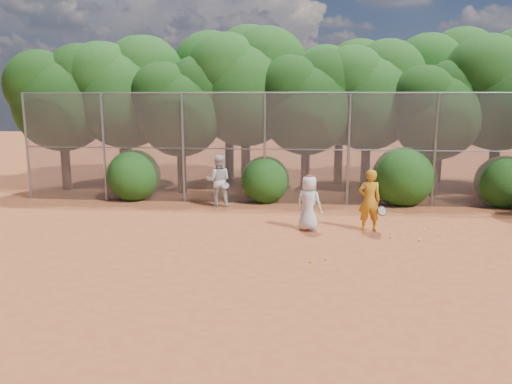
# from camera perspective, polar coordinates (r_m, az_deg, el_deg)

# --- Properties ---
(ground) EXTENTS (80.00, 80.00, 0.00)m
(ground) POSITION_cam_1_polar(r_m,az_deg,el_deg) (12.56, 3.56, -7.20)
(ground) COLOR #9E4823
(ground) RESTS_ON ground
(fence_back) EXTENTS (20.05, 0.09, 4.03)m
(fence_back) POSITION_cam_1_polar(r_m,az_deg,el_deg) (18.03, 3.79, 5.06)
(fence_back) COLOR gray
(fence_back) RESTS_ON ground
(tree_0) EXTENTS (4.38, 3.81, 6.00)m
(tree_0) POSITION_cam_1_polar(r_m,az_deg,el_deg) (22.21, -21.25, 10.33)
(tree_0) COLOR black
(tree_0) RESTS_ON ground
(tree_1) EXTENTS (4.64, 4.03, 6.35)m
(tree_1) POSITION_cam_1_polar(r_m,az_deg,el_deg) (21.71, -14.65, 11.33)
(tree_1) COLOR black
(tree_1) RESTS_ON ground
(tree_2) EXTENTS (3.99, 3.47, 5.47)m
(tree_2) POSITION_cam_1_polar(r_m,az_deg,el_deg) (20.32, -8.51, 9.96)
(tree_2) COLOR black
(tree_2) RESTS_ON ground
(tree_3) EXTENTS (4.89, 4.26, 6.70)m
(tree_3) POSITION_cam_1_polar(r_m,az_deg,el_deg) (20.89, -1.04, 12.34)
(tree_3) COLOR black
(tree_3) RESTS_ON ground
(tree_4) EXTENTS (4.19, 3.64, 5.73)m
(tree_4) POSITION_cam_1_polar(r_m,az_deg,el_deg) (20.17, 5.95, 10.51)
(tree_4) COLOR black
(tree_4) RESTS_ON ground
(tree_5) EXTENTS (4.51, 3.92, 6.17)m
(tree_5) POSITION_cam_1_polar(r_m,az_deg,el_deg) (21.15, 12.87, 11.11)
(tree_5) COLOR black
(tree_5) RESTS_ON ground
(tree_6) EXTENTS (3.86, 3.36, 5.29)m
(tree_6) POSITION_cam_1_polar(r_m,az_deg,el_deg) (20.65, 20.12, 9.11)
(tree_6) COLOR black
(tree_6) RESTS_ON ground
(tree_7) EXTENTS (4.77, 4.14, 6.53)m
(tree_7) POSITION_cam_1_polar(r_m,az_deg,el_deg) (21.99, 26.30, 10.85)
(tree_7) COLOR black
(tree_7) RESTS_ON ground
(tree_9) EXTENTS (4.83, 4.20, 6.62)m
(tree_9) POSITION_cam_1_polar(r_m,az_deg,el_deg) (24.21, -15.09, 11.65)
(tree_9) COLOR black
(tree_9) RESTS_ON ground
(tree_10) EXTENTS (5.15, 4.48, 7.06)m
(tree_10) POSITION_cam_1_polar(r_m,az_deg,el_deg) (23.21, -2.96, 12.77)
(tree_10) COLOR black
(tree_10) RESTS_ON ground
(tree_11) EXTENTS (4.64, 4.03, 6.35)m
(tree_11) POSITION_cam_1_polar(r_m,az_deg,el_deg) (22.64, 9.78, 11.50)
(tree_11) COLOR black
(tree_11) RESTS_ON ground
(tree_12) EXTENTS (5.02, 4.37, 6.88)m
(tree_12) POSITION_cam_1_polar(r_m,az_deg,el_deg) (24.01, 20.70, 11.75)
(tree_12) COLOR black
(tree_12) RESTS_ON ground
(bush_0) EXTENTS (2.00, 2.00, 2.00)m
(bush_0) POSITION_cam_1_polar(r_m,az_deg,el_deg) (19.50, -13.79, 2.10)
(bush_0) COLOR #164411
(bush_0) RESTS_ON ground
(bush_1) EXTENTS (1.80, 1.80, 1.80)m
(bush_1) POSITION_cam_1_polar(r_m,az_deg,el_deg) (18.52, 1.04, 1.64)
(bush_1) COLOR #164411
(bush_1) RESTS_ON ground
(bush_2) EXTENTS (2.20, 2.20, 2.20)m
(bush_2) POSITION_cam_1_polar(r_m,az_deg,el_deg) (18.82, 16.42, 1.95)
(bush_2) COLOR #164411
(bush_2) RESTS_ON ground
(bush_3) EXTENTS (1.90, 1.90, 1.90)m
(bush_3) POSITION_cam_1_polar(r_m,az_deg,el_deg) (19.83, 26.36, 1.26)
(bush_3) COLOR #164411
(bush_3) RESTS_ON ground
(player_yellow) EXTENTS (0.87, 0.57, 1.82)m
(player_yellow) POSITION_cam_1_polar(r_m,az_deg,el_deg) (14.87, 12.83, -0.94)
(player_yellow) COLOR #C48017
(player_yellow) RESTS_ON ground
(player_teen) EXTENTS (0.95, 0.84, 1.66)m
(player_teen) POSITION_cam_1_polar(r_m,az_deg,el_deg) (14.67, 6.07, -1.24)
(player_teen) COLOR silver
(player_teen) RESTS_ON ground
(player_white) EXTENTS (0.96, 0.82, 1.84)m
(player_white) POSITION_cam_1_polar(r_m,az_deg,el_deg) (17.82, -4.33, 1.31)
(player_white) COLOR silver
(player_white) RESTS_ON ground
(ball_0) EXTENTS (0.07, 0.07, 0.07)m
(ball_0) POSITION_cam_1_polar(r_m,az_deg,el_deg) (14.35, 18.15, -5.27)
(ball_0) COLOR #B9E529
(ball_0) RESTS_ON ground
(ball_1) EXTENTS (0.07, 0.07, 0.07)m
(ball_1) POSITION_cam_1_polar(r_m,az_deg,el_deg) (15.10, 20.27, -4.60)
(ball_1) COLOR #B9E529
(ball_1) RESTS_ON ground
(ball_2) EXTENTS (0.07, 0.07, 0.07)m
(ball_2) POSITION_cam_1_polar(r_m,az_deg,el_deg) (12.26, 7.97, -7.59)
(ball_2) COLOR #B9E529
(ball_2) RESTS_ON ground
(ball_3) EXTENTS (0.07, 0.07, 0.07)m
(ball_3) POSITION_cam_1_polar(r_m,az_deg,el_deg) (14.43, 15.15, -5.00)
(ball_3) COLOR #B9E529
(ball_3) RESTS_ON ground
(ball_4) EXTENTS (0.07, 0.07, 0.07)m
(ball_4) POSITION_cam_1_polar(r_m,az_deg,el_deg) (12.02, 6.28, -7.93)
(ball_4) COLOR #B9E529
(ball_4) RESTS_ON ground
(ball_5) EXTENTS (0.07, 0.07, 0.07)m
(ball_5) POSITION_cam_1_polar(r_m,az_deg,el_deg) (15.50, 18.65, -4.10)
(ball_5) COLOR #B9E529
(ball_5) RESTS_ON ground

